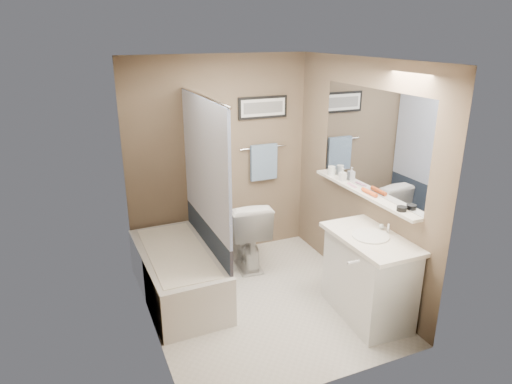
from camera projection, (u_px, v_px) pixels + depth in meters
name	position (u px, v px, depth m)	size (l,w,h in m)	color
ground	(262.00, 302.00, 4.69)	(2.50, 2.50, 0.00)	beige
ceiling	(263.00, 62.00, 3.90)	(2.20, 2.50, 0.04)	white
wall_back	(220.00, 160.00, 5.36)	(2.20, 0.04, 2.40)	brown
wall_front	(333.00, 245.00, 3.22)	(2.20, 0.04, 2.40)	brown
wall_left	(147.00, 208.00, 3.89)	(0.04, 2.50, 2.40)	brown
wall_right	(358.00, 178.00, 4.69)	(0.04, 2.50, 2.40)	brown
tile_surround	(138.00, 210.00, 4.39)	(0.02, 1.55, 2.00)	#C7B097
curtain_rod	(202.00, 96.00, 4.29)	(0.02, 0.02, 1.55)	silver
curtain_upper	(205.00, 163.00, 4.51)	(0.03, 1.45, 1.28)	white
curtain_lower	(208.00, 238.00, 4.78)	(0.03, 1.45, 0.36)	#253145
mirror	(371.00, 141.00, 4.42)	(0.02, 1.60, 1.00)	silver
shelf	(362.00, 192.00, 4.58)	(0.12, 1.60, 0.03)	silver
towel_bar	(263.00, 147.00, 5.51)	(0.02, 0.02, 0.60)	silver
towel	(264.00, 162.00, 5.56)	(0.34, 0.05, 0.44)	#9ABEE0
art_frame	(263.00, 107.00, 5.37)	(0.62, 0.03, 0.26)	black
art_mat	(263.00, 108.00, 5.36)	(0.56, 0.00, 0.20)	white
art_image	(263.00, 108.00, 5.35)	(0.50, 0.00, 0.13)	#595959
door	(394.00, 257.00, 3.48)	(0.80, 0.02, 2.00)	silver
door_handle	(353.00, 262.00, 3.41)	(0.02, 0.02, 0.10)	silver
bathtub	(178.00, 274.00, 4.73)	(0.70, 1.50, 0.50)	silver
tub_rim	(176.00, 252.00, 4.64)	(0.56, 1.36, 0.02)	white
toilet	(245.00, 231.00, 5.34)	(0.46, 0.81, 0.82)	silver
vanity	(368.00, 278.00, 4.35)	(0.50, 0.90, 0.80)	silver
countertop	(371.00, 238.00, 4.21)	(0.54, 0.96, 0.04)	white
sink_basin	(371.00, 236.00, 4.20)	(0.34, 0.34, 0.01)	white
faucet_spout	(389.00, 228.00, 4.26)	(0.02, 0.02, 0.10)	silver
faucet_knob	(382.00, 226.00, 4.35)	(0.05, 0.05, 0.05)	silver
candle_bowl_near	(402.00, 209.00, 4.06)	(0.09, 0.09, 0.04)	black
hair_brush_front	(369.00, 192.00, 4.47)	(0.04, 0.04, 0.22)	#DE531F
pink_comb	(352.00, 185.00, 4.73)	(0.03, 0.16, 0.01)	pink
glass_jar	(332.00, 171.00, 5.06)	(0.08, 0.08, 0.10)	silver
soap_bottle	(343.00, 174.00, 4.86)	(0.06, 0.06, 0.14)	#999999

